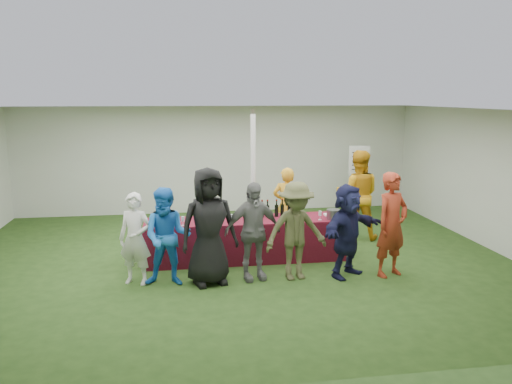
{
  "coord_description": "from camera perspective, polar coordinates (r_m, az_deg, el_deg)",
  "views": [
    {
      "loc": [
        -0.94,
        -8.61,
        2.95
      ],
      "look_at": [
        0.39,
        0.07,
        1.25
      ],
      "focal_mm": 35.0,
      "sensor_mm": 36.0,
      "label": 1
    }
  ],
  "objects": [
    {
      "name": "dump_bucket",
      "position": [
        9.13,
        8.83,
        -2.54
      ],
      "size": [
        0.25,
        0.25,
        0.18
      ],
      "primitive_type": "cylinder",
      "color": "slate",
      "rests_on": "serving_table"
    },
    {
      "name": "wine_glasses",
      "position": [
        8.71,
        -3.73,
        -2.94
      ],
      "size": [
        2.75,
        0.1,
        0.16
      ],
      "color": "silver",
      "rests_on": "serving_table"
    },
    {
      "name": "ground",
      "position": [
        9.15,
        -2.36,
        -7.87
      ],
      "size": [
        60.0,
        60.0,
        0.0
      ],
      "primitive_type": "plane",
      "color": "#284719",
      "rests_on": "ground"
    },
    {
      "name": "customer_4",
      "position": [
        8.08,
        4.59,
        -4.47
      ],
      "size": [
        1.12,
        0.76,
        1.61
      ],
      "primitive_type": "imported",
      "rotation": [
        0.0,
        0.0,
        0.16
      ],
      "color": "#4E4F2E",
      "rests_on": "ground"
    },
    {
      "name": "wine_list_sign",
      "position": [
        11.98,
        11.69,
        2.89
      ],
      "size": [
        0.5,
        0.03,
        1.8
      ],
      "color": "slate",
      "rests_on": "ground"
    },
    {
      "name": "staff_back",
      "position": [
        10.55,
        11.54,
        -0.32
      ],
      "size": [
        1.07,
        0.95,
        1.86
      ],
      "primitive_type": "imported",
      "rotation": [
        0.0,
        0.0,
        2.83
      ],
      "color": "orange",
      "rests_on": "ground"
    },
    {
      "name": "customer_1",
      "position": [
        7.93,
        -10.09,
        -5.08
      ],
      "size": [
        0.84,
        0.7,
        1.56
      ],
      "primitive_type": "imported",
      "rotation": [
        0.0,
        0.0,
        -0.15
      ],
      "color": "blue",
      "rests_on": "ground"
    },
    {
      "name": "bar_towel",
      "position": [
        9.41,
        8.59,
        -2.59
      ],
      "size": [
        0.25,
        0.18,
        0.03
      ],
      "primitive_type": "cube",
      "color": "white",
      "rests_on": "serving_table"
    },
    {
      "name": "tent",
      "position": [
        10.04,
        -0.34,
        1.79
      ],
      "size": [
        10.0,
        10.0,
        10.0
      ],
      "color": "white",
      "rests_on": "ground"
    },
    {
      "name": "customer_2",
      "position": [
        7.87,
        -5.43,
        -3.94
      ],
      "size": [
        1.03,
        0.8,
        1.87
      ],
      "primitive_type": "imported",
      "rotation": [
        0.0,
        0.0,
        0.24
      ],
      "color": "black",
      "rests_on": "ground"
    },
    {
      "name": "water_bottle",
      "position": [
        9.08,
        -1.06,
        -2.39
      ],
      "size": [
        0.07,
        0.07,
        0.23
      ],
      "color": "silver",
      "rests_on": "serving_table"
    },
    {
      "name": "wine_bottles",
      "position": [
        9.23,
        2.25,
        -2.07
      ],
      "size": [
        0.58,
        0.12,
        0.32
      ],
      "color": "black",
      "rests_on": "serving_table"
    },
    {
      "name": "customer_6",
      "position": [
        8.5,
        15.26,
        -3.62
      ],
      "size": [
        0.75,
        0.63,
        1.74
      ],
      "primitive_type": "imported",
      "rotation": [
        0.0,
        0.0,
        0.41
      ],
      "color": "#9A2E19",
      "rests_on": "ground"
    },
    {
      "name": "serving_table",
      "position": [
        9.12,
        -1.25,
        -5.44
      ],
      "size": [
        3.6,
        0.8,
        0.75
      ],
      "primitive_type": "cube",
      "color": "maroon",
      "rests_on": "ground"
    },
    {
      "name": "staff_pourer",
      "position": [
        10.02,
        3.54,
        -1.59
      ],
      "size": [
        0.66,
        0.55,
        1.56
      ],
      "primitive_type": "imported",
      "rotation": [
        0.0,
        0.0,
        2.78
      ],
      "color": "gold",
      "rests_on": "ground"
    },
    {
      "name": "customer_3",
      "position": [
        8.04,
        -0.39,
        -4.51
      ],
      "size": [
        1.0,
        0.58,
        1.61
      ],
      "primitive_type": "imported",
      "rotation": [
        0.0,
        0.0,
        0.21
      ],
      "color": "slate",
      "rests_on": "ground"
    },
    {
      "name": "customer_0",
      "position": [
        8.1,
        -13.63,
        -5.22
      ],
      "size": [
        0.63,
        0.52,
        1.47
      ],
      "primitive_type": "imported",
      "rotation": [
        0.0,
        0.0,
        -0.36
      ],
      "color": "white",
      "rests_on": "ground"
    },
    {
      "name": "customer_5",
      "position": [
        8.33,
        10.42,
        -4.35
      ],
      "size": [
        1.44,
        1.21,
        1.55
      ],
      "primitive_type": "imported",
      "rotation": [
        0.0,
        0.0,
        0.62
      ],
      "color": "#18193E",
      "rests_on": "ground"
    }
  ]
}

